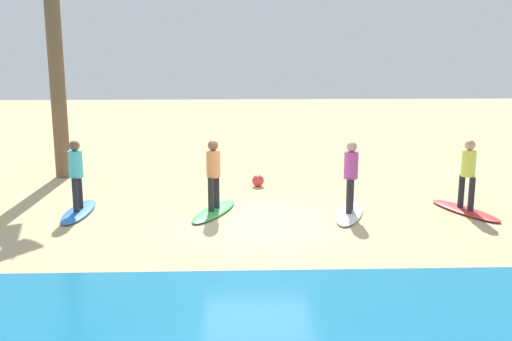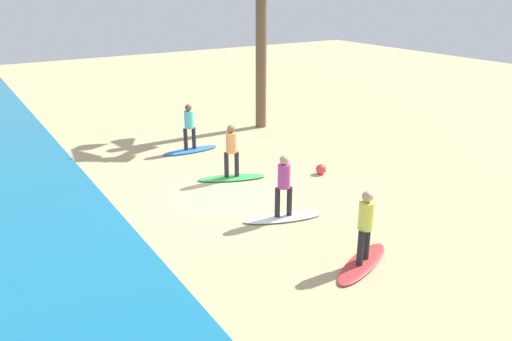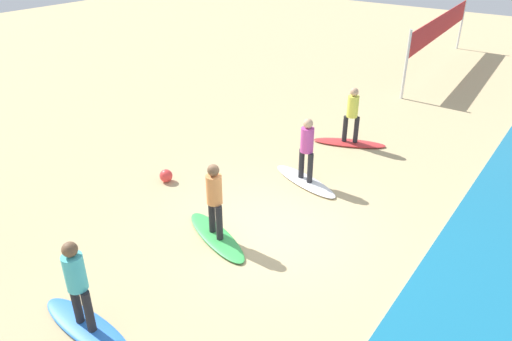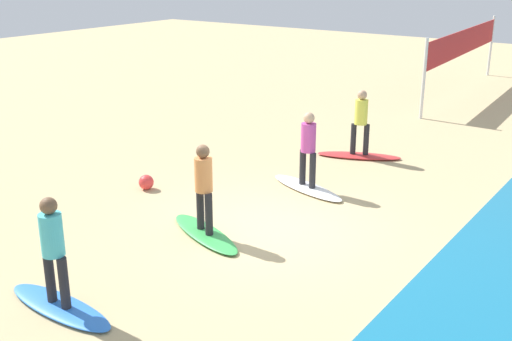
{
  "view_description": "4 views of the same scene",
  "coord_description": "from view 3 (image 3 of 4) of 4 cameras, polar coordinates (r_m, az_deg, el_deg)",
  "views": [
    {
      "loc": [
        0.47,
        12.51,
        3.87
      ],
      "look_at": [
        0.0,
        -0.83,
        1.0
      ],
      "focal_mm": 41.16,
      "sensor_mm": 36.0,
      "label": 1
    },
    {
      "loc": [
        -11.76,
        6.4,
        5.74
      ],
      "look_at": [
        -1.58,
        -0.02,
        1.24
      ],
      "focal_mm": 35.54,
      "sensor_mm": 36.0,
      "label": 2
    },
    {
      "loc": [
        7.22,
        4.79,
        5.98
      ],
      "look_at": [
        -0.7,
        -0.96,
        0.82
      ],
      "focal_mm": 33.97,
      "sensor_mm": 36.0,
      "label": 3
    },
    {
      "loc": [
        9.03,
        6.09,
        4.82
      ],
      "look_at": [
        0.14,
        -0.22,
        1.13
      ],
      "focal_mm": 44.31,
      "sensor_mm": 36.0,
      "label": 4
    }
  ],
  "objects": [
    {
      "name": "ground_plane",
      "position": [
        10.53,
        2.0,
        -6.82
      ],
      "size": [
        60.0,
        60.0,
        0.0
      ],
      "primitive_type": "plane",
      "color": "tan"
    },
    {
      "name": "surfboard_red",
      "position": [
        14.56,
        10.92,
        3.22
      ],
      "size": [
        1.34,
        2.15,
        0.09
      ],
      "primitive_type": "ellipsoid",
      "rotation": [
        0.0,
        0.0,
        1.97
      ],
      "color": "red",
      "rests_on": "ground"
    },
    {
      "name": "surfer_red",
      "position": [
        14.18,
        11.28,
        6.86
      ],
      "size": [
        0.32,
        0.43,
        1.64
      ],
      "color": "#232328",
      "rests_on": "surfboard_red"
    },
    {
      "name": "surfboard_white",
      "position": [
        12.28,
        5.78,
        -1.24
      ],
      "size": [
        1.17,
        2.17,
        0.09
      ],
      "primitive_type": "ellipsoid",
      "rotation": [
        0.0,
        0.0,
        1.27
      ],
      "color": "white",
      "rests_on": "ground"
    },
    {
      "name": "surfer_white",
      "position": [
        11.83,
        6.01,
        2.96
      ],
      "size": [
        0.32,
        0.45,
        1.64
      ],
      "color": "#232328",
      "rests_on": "surfboard_white"
    },
    {
      "name": "surfboard_green",
      "position": [
        10.23,
        -4.69,
        -7.75
      ],
      "size": [
        1.3,
        2.16,
        0.09
      ],
      "primitive_type": "ellipsoid",
      "rotation": [
        0.0,
        0.0,
        1.19
      ],
      "color": "green",
      "rests_on": "ground"
    },
    {
      "name": "surfer_green",
      "position": [
        9.69,
        -4.91,
        -2.97
      ],
      "size": [
        0.32,
        0.44,
        1.64
      ],
      "color": "#232328",
      "rests_on": "surfboard_green"
    },
    {
      "name": "surfboard_blue",
      "position": [
        8.73,
        -19.28,
        -17.01
      ],
      "size": [
        0.61,
        2.11,
        0.09
      ],
      "primitive_type": "ellipsoid",
      "rotation": [
        0.0,
        0.0,
        1.55
      ],
      "color": "blue",
      "rests_on": "ground"
    },
    {
      "name": "surfer_blue",
      "position": [
        8.09,
        -20.39,
        -11.96
      ],
      "size": [
        0.32,
        0.46,
        1.64
      ],
      "color": "#232328",
      "rests_on": "surfboard_blue"
    },
    {
      "name": "volleyball_net",
      "position": [
        22.65,
        20.91,
        15.42
      ],
      "size": [
        9.08,
        0.63,
        2.5
      ],
      "color": "silver",
      "rests_on": "ground"
    },
    {
      "name": "beach_ball",
      "position": [
        12.42,
        -10.55,
        -0.62
      ],
      "size": [
        0.33,
        0.33,
        0.33
      ],
      "primitive_type": "sphere",
      "color": "#E53838",
      "rests_on": "ground"
    }
  ]
}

